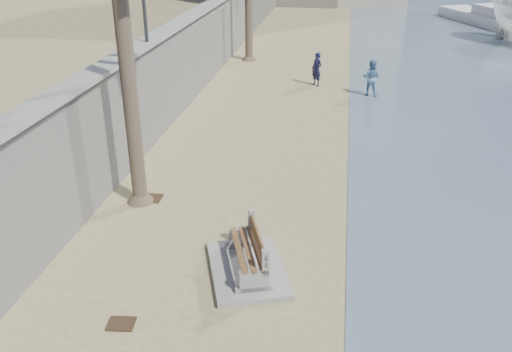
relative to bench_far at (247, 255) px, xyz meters
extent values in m
cube|color=gray|center=(-4.93, 15.66, 1.30)|extent=(0.45, 70.00, 3.50)
cube|color=gray|center=(-4.93, 15.66, 3.10)|extent=(0.80, 70.00, 0.12)
cube|color=gray|center=(0.00, 0.00, -0.38)|extent=(2.38, 2.86, 0.13)
cylinder|color=brown|center=(-3.67, 2.93, 3.59)|extent=(0.42, 0.42, 8.07)
imported|color=black|center=(0.63, 15.91, 0.48)|extent=(0.80, 0.78, 1.85)
imported|color=teal|center=(3.19, 14.63, 0.48)|extent=(1.02, 0.87, 1.86)
cube|color=#382616|center=(-3.47, 3.14, -0.43)|extent=(0.71, 0.58, 0.03)
cube|color=#382616|center=(-2.21, -2.19, -0.43)|extent=(0.59, 0.50, 0.03)
camera|label=1|loc=(1.85, -10.25, 6.97)|focal=38.00mm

